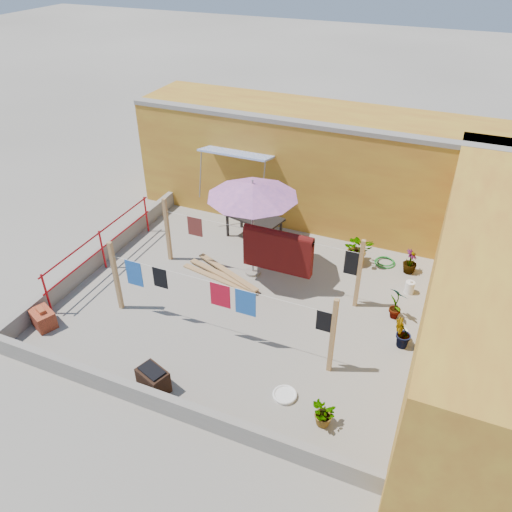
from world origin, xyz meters
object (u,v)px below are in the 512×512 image
object	(u,v)px
water_jug_b	(410,287)
white_basin	(285,395)
plant_back_a	(358,249)
outdoor_table	(254,218)
patio_umbrella	(253,191)
water_jug_a	(402,335)
green_hose	(385,262)
brick_stack	(43,319)
brazier	(153,380)

from	to	relation	value
water_jug_b	white_basin	bearing A→B (deg)	-111.78
water_jug_b	plant_back_a	size ratio (longest dim) A/B	0.42
outdoor_table	patio_umbrella	bearing A→B (deg)	-67.82
water_jug_a	green_hose	xyz separation A→B (m)	(-0.88, 2.79, -0.10)
outdoor_table	plant_back_a	distance (m)	2.97
outdoor_table	water_jug_a	distance (m)	5.25
brick_stack	green_hose	bearing A→B (deg)	39.75
white_basin	plant_back_a	bearing A→B (deg)	87.71
plant_back_a	outdoor_table	bearing A→B (deg)	179.09
brick_stack	water_jug_a	world-z (taller)	brick_stack
patio_umbrella	plant_back_a	world-z (taller)	patio_umbrella
patio_umbrella	water_jug_b	size ratio (longest dim) A/B	7.95
white_basin	brazier	bearing A→B (deg)	-161.21
brick_stack	plant_back_a	world-z (taller)	plant_back_a
brazier	plant_back_a	world-z (taller)	plant_back_a
green_hose	plant_back_a	distance (m)	0.85
outdoor_table	plant_back_a	size ratio (longest dim) A/B	2.06
water_jug_a	brazier	bearing A→B (deg)	-142.06
white_basin	water_jug_b	size ratio (longest dim) A/B	1.31
brazier	plant_back_a	size ratio (longest dim) A/B	0.81
white_basin	plant_back_a	size ratio (longest dim) A/B	0.56
white_basin	green_hose	xyz separation A→B (m)	(0.90, 5.22, -0.01)
water_jug_a	plant_back_a	size ratio (longest dim) A/B	0.38
patio_umbrella	water_jug_a	bearing A→B (deg)	-14.68
outdoor_table	brick_stack	xyz separation A→B (m)	(-2.85, -5.20, -0.46)
outdoor_table	water_jug_b	distance (m)	4.54
brick_stack	patio_umbrella	bearing A→B (deg)	46.44
brick_stack	water_jug_a	xyz separation A→B (m)	(7.40, 2.63, -0.07)
outdoor_table	brazier	xyz separation A→B (m)	(0.39, -5.80, -0.41)
patio_umbrella	brazier	bearing A→B (deg)	-93.11
white_basin	water_jug_a	world-z (taller)	water_jug_a
outdoor_table	brazier	size ratio (longest dim) A/B	2.53
outdoor_table	brick_stack	world-z (taller)	outdoor_table
brick_stack	green_hose	distance (m)	8.48
patio_umbrella	green_hose	xyz separation A→B (m)	(3.04, 1.76, -2.30)
water_jug_a	water_jug_b	world-z (taller)	water_jug_b
patio_umbrella	brazier	size ratio (longest dim) A/B	4.15
plant_back_a	green_hose	bearing A→B (deg)	21.25
water_jug_b	water_jug_a	bearing A→B (deg)	-86.43
patio_umbrella	water_jug_a	xyz separation A→B (m)	(3.92, -1.03, -2.20)
patio_umbrella	water_jug_a	size ratio (longest dim) A/B	8.89
brick_stack	water_jug_a	distance (m)	7.85
green_hose	outdoor_table	bearing A→B (deg)	-176.47
water_jug_b	green_hose	distance (m)	1.30
water_jug_a	plant_back_a	bearing A→B (deg)	122.16
brazier	white_basin	xyz separation A→B (m)	(2.37, 0.81, -0.22)
patio_umbrella	green_hose	bearing A→B (deg)	30.11
water_jug_b	plant_back_a	world-z (taller)	plant_back_a
water_jug_a	green_hose	bearing A→B (deg)	107.51
brick_stack	green_hose	xyz separation A→B (m)	(6.52, 5.42, -0.17)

